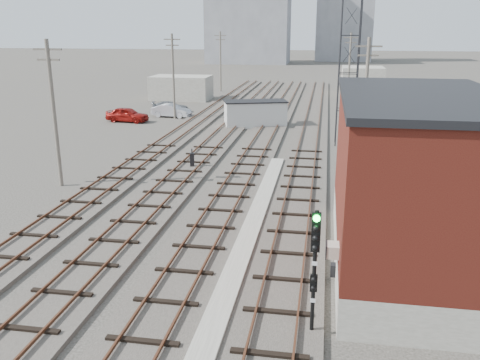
% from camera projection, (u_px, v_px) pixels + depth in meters
% --- Properties ---
extents(ground, '(320.00, 320.00, 0.00)m').
position_uv_depth(ground, '(297.00, 102.00, 67.99)').
color(ground, '#282621').
rests_on(ground, ground).
extents(track_right, '(3.20, 90.00, 0.39)m').
position_uv_depth(track_right, '(310.00, 133.00, 47.74)').
color(track_right, '#332D28').
rests_on(track_right, ground).
extents(track_mid_right, '(3.20, 90.00, 0.39)m').
position_uv_depth(track_mid_right, '(268.00, 131.00, 48.38)').
color(track_mid_right, '#332D28').
rests_on(track_mid_right, ground).
extents(track_mid_left, '(3.20, 90.00, 0.39)m').
position_uv_depth(track_mid_left, '(227.00, 130.00, 49.02)').
color(track_mid_left, '#332D28').
rests_on(track_mid_left, ground).
extents(track_left, '(3.20, 90.00, 0.39)m').
position_uv_depth(track_left, '(187.00, 129.00, 49.66)').
color(track_left, '#332D28').
rests_on(track_left, ground).
extents(platform_curb, '(0.90, 28.00, 0.26)m').
position_uv_depth(platform_curb, '(250.00, 233.00, 24.46)').
color(platform_curb, gray).
rests_on(platform_curb, ground).
extents(brick_building, '(6.54, 12.20, 7.22)m').
position_uv_depth(brick_building, '(415.00, 183.00, 20.44)').
color(brick_building, gray).
rests_on(brick_building, ground).
extents(lattice_tower, '(1.60, 1.60, 15.00)m').
position_uv_depth(lattice_tower, '(349.00, 55.00, 41.35)').
color(lattice_tower, black).
rests_on(lattice_tower, ground).
extents(utility_pole_left_a, '(1.80, 0.24, 9.00)m').
position_uv_depth(utility_pole_left_a, '(54.00, 110.00, 30.84)').
color(utility_pole_left_a, '#595147').
rests_on(utility_pole_left_a, ground).
extents(utility_pole_left_b, '(1.80, 0.24, 9.00)m').
position_uv_depth(utility_pole_left_b, '(173.00, 74.00, 54.44)').
color(utility_pole_left_b, '#595147').
rests_on(utility_pole_left_b, ground).
extents(utility_pole_left_c, '(1.80, 0.24, 9.00)m').
position_uv_depth(utility_pole_left_c, '(220.00, 60.00, 78.04)').
color(utility_pole_left_c, '#595147').
rests_on(utility_pole_left_c, ground).
extents(utility_pole_right_a, '(1.80, 0.24, 9.00)m').
position_uv_depth(utility_pole_right_a, '(365.00, 100.00, 35.36)').
color(utility_pole_right_a, '#595147').
rests_on(utility_pole_right_a, ground).
extents(utility_pole_right_b, '(1.80, 0.24, 9.00)m').
position_uv_depth(utility_pole_right_b, '(349.00, 67.00, 63.68)').
color(utility_pole_right_b, '#595147').
rests_on(utility_pole_right_b, ground).
extents(apartment_left, '(22.00, 14.00, 30.00)m').
position_uv_depth(apartment_left, '(249.00, 6.00, 137.31)').
color(apartment_left, gray).
rests_on(apartment_left, ground).
extents(apartment_right, '(16.00, 12.00, 26.00)m').
position_uv_depth(apartment_right, '(345.00, 15.00, 147.90)').
color(apartment_right, gray).
rests_on(apartment_right, ground).
extents(shed_left, '(8.00, 5.00, 3.20)m').
position_uv_depth(shed_left, '(181.00, 88.00, 70.08)').
color(shed_left, gray).
rests_on(shed_left, ground).
extents(shed_right, '(6.00, 6.00, 4.00)m').
position_uv_depth(shed_right, '(362.00, 81.00, 75.42)').
color(shed_right, gray).
rests_on(shed_right, ground).
extents(signal_mast, '(0.40, 0.42, 4.33)m').
position_uv_depth(signal_mast, '(315.00, 263.00, 15.84)').
color(signal_mast, gray).
rests_on(signal_mast, ground).
extents(switch_stand, '(0.39, 0.39, 1.35)m').
position_uv_depth(switch_stand, '(192.00, 160.00, 35.87)').
color(switch_stand, black).
rests_on(switch_stand, ground).
extents(site_trailer, '(6.74, 4.45, 2.62)m').
position_uv_depth(site_trailer, '(255.00, 114.00, 50.93)').
color(site_trailer, silver).
rests_on(site_trailer, ground).
extents(car_red, '(4.73, 2.37, 1.55)m').
position_uv_depth(car_red, '(127.00, 115.00, 53.64)').
color(car_red, maroon).
rests_on(car_red, ground).
extents(car_silver, '(4.55, 2.04, 1.45)m').
position_uv_depth(car_silver, '(172.00, 111.00, 56.52)').
color(car_silver, '#B8BAC0').
rests_on(car_silver, ground).
extents(car_grey, '(4.59, 2.68, 1.25)m').
position_uv_depth(car_grey, '(170.00, 107.00, 59.88)').
color(car_grey, slate).
rests_on(car_grey, ground).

